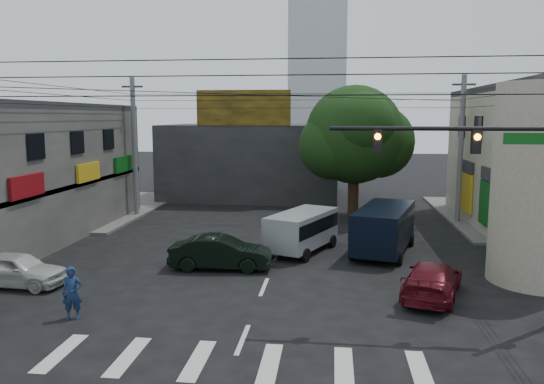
% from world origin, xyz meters
% --- Properties ---
extents(ground, '(160.00, 160.00, 0.00)m').
position_xyz_m(ground, '(0.00, 0.00, 0.00)').
color(ground, black).
rests_on(ground, ground).
extents(sidewalk_far_left, '(16.00, 16.00, 0.15)m').
position_xyz_m(sidewalk_far_left, '(-18.00, 18.00, 0.07)').
color(sidewalk_far_left, '#514F4C').
rests_on(sidewalk_far_left, ground).
extents(corner_column, '(4.00, 4.00, 8.00)m').
position_xyz_m(corner_column, '(11.00, 4.00, 4.00)').
color(corner_column, gray).
rests_on(corner_column, ground).
extents(building_far, '(14.00, 10.00, 6.00)m').
position_xyz_m(building_far, '(-4.00, 26.00, 3.00)').
color(building_far, '#232326').
rests_on(building_far, ground).
extents(billboard, '(7.00, 0.30, 2.60)m').
position_xyz_m(billboard, '(-4.00, 21.10, 7.30)').
color(billboard, olive).
rests_on(billboard, building_far).
extents(tower_distant, '(9.00, 9.00, 44.00)m').
position_xyz_m(tower_distant, '(0.00, 70.00, 22.00)').
color(tower_distant, silver).
rests_on(tower_distant, ground).
extents(street_tree, '(6.40, 6.40, 8.70)m').
position_xyz_m(street_tree, '(4.00, 17.00, 5.47)').
color(street_tree, black).
rests_on(street_tree, ground).
extents(traffic_gantry, '(7.10, 0.35, 7.20)m').
position_xyz_m(traffic_gantry, '(7.82, -1.00, 4.83)').
color(traffic_gantry, black).
rests_on(traffic_gantry, ground).
extents(utility_pole_far_left, '(0.32, 0.32, 9.20)m').
position_xyz_m(utility_pole_far_left, '(-10.50, 16.00, 4.60)').
color(utility_pole_far_left, '#59595B').
rests_on(utility_pole_far_left, ground).
extents(utility_pole_far_right, '(0.32, 0.32, 9.20)m').
position_xyz_m(utility_pole_far_right, '(10.50, 16.00, 4.60)').
color(utility_pole_far_right, '#59595B').
rests_on(utility_pole_far_right, ground).
extents(dark_sedan, '(1.91, 4.58, 1.47)m').
position_xyz_m(dark_sedan, '(-2.21, 4.29, 0.73)').
color(dark_sedan, black).
rests_on(dark_sedan, ground).
extents(white_compact, '(2.28, 4.26, 1.36)m').
position_xyz_m(white_compact, '(-9.74, 1.02, 0.68)').
color(white_compact, beige).
rests_on(white_compact, ground).
extents(maroon_sedan, '(4.44, 5.57, 1.31)m').
position_xyz_m(maroon_sedan, '(6.37, 1.62, 0.66)').
color(maroon_sedan, '#510B14').
rests_on(maroon_sedan, ground).
extents(silver_minivan, '(6.00, 5.23, 1.99)m').
position_xyz_m(silver_minivan, '(1.16, 7.66, 0.99)').
color(silver_minivan, '#AAADB2').
rests_on(silver_minivan, ground).
extents(navy_van, '(6.84, 5.13, 2.29)m').
position_xyz_m(navy_van, '(5.17, 7.91, 1.14)').
color(navy_van, black).
rests_on(navy_van, ground).
extents(traffic_officer, '(0.86, 0.75, 1.77)m').
position_xyz_m(traffic_officer, '(-5.88, -2.00, 0.89)').
color(traffic_officer, navy).
rests_on(traffic_officer, ground).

